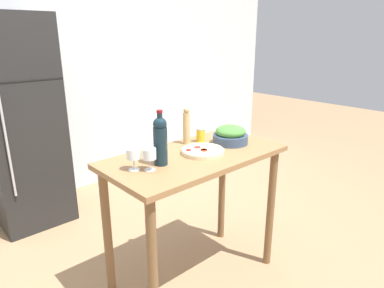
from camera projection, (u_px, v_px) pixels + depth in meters
name	position (u px, v px, depth m)	size (l,w,h in m)	color
ground_plane	(195.00, 277.00, 2.50)	(14.00, 14.00, 0.00)	#9E7A56
wall_back	(61.00, 74.00, 3.56)	(6.40, 0.06, 2.60)	silver
refrigerator	(21.00, 124.00, 3.05)	(0.61, 0.67, 1.87)	black
prep_counter	(195.00, 178.00, 2.26)	(1.19, 0.61, 0.96)	olive
wine_bottle	(160.00, 140.00, 1.99)	(0.08, 0.08, 0.33)	#142833
wine_glass_near	(149.00, 155.00, 1.92)	(0.08, 0.08, 0.13)	silver
wine_glass_far	(133.00, 155.00, 1.92)	(0.08, 0.08, 0.13)	silver
pepper_mill	(186.00, 126.00, 2.38)	(0.05, 0.05, 0.26)	tan
salad_bowl	(230.00, 135.00, 2.41)	(0.25, 0.25, 0.13)	#384C6B
homemade_pizza	(203.00, 151.00, 2.21)	(0.28, 0.28, 0.03)	beige
salt_canister	(201.00, 135.00, 2.44)	(0.06, 0.06, 0.10)	yellow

